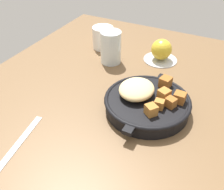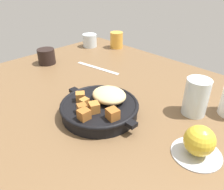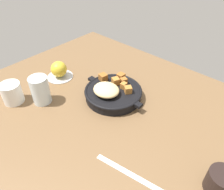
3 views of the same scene
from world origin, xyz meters
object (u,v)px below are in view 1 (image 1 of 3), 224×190
(cast_iron_skillet, at_px, (147,102))
(water_glass_tall, at_px, (111,47))
(red_apple, at_px, (161,49))
(butter_knife, at_px, (15,147))
(ceramic_mug_white, at_px, (103,38))

(cast_iron_skillet, height_order, water_glass_tall, water_glass_tall)
(red_apple, relative_size, butter_knife, 0.33)
(red_apple, height_order, butter_knife, red_apple)
(cast_iron_skillet, xyz_separation_m, water_glass_tall, (0.19, 0.21, 0.03))
(cast_iron_skillet, xyz_separation_m, butter_knife, (-0.27, 0.22, -0.03))
(red_apple, xyz_separation_m, ceramic_mug_white, (-0.01, 0.23, -0.00))
(red_apple, bearing_deg, ceramic_mug_white, 91.36)
(red_apple, height_order, ceramic_mug_white, ceramic_mug_white)
(butter_knife, bearing_deg, ceramic_mug_white, -3.32)
(cast_iron_skillet, distance_m, water_glass_tall, 0.28)
(water_glass_tall, bearing_deg, ceramic_mug_white, 42.09)
(cast_iron_skillet, relative_size, red_apple, 3.80)
(butter_knife, height_order, water_glass_tall, water_glass_tall)
(butter_knife, relative_size, ceramic_mug_white, 2.67)
(red_apple, bearing_deg, cast_iron_skillet, -169.39)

